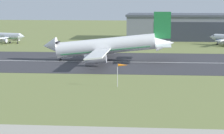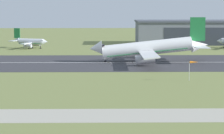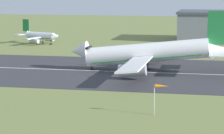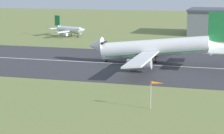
{
  "view_description": "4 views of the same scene",
  "coord_description": "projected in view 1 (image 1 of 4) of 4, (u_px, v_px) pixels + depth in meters",
  "views": [
    {
      "loc": [
        8.71,
        -48.2,
        21.73
      ],
      "look_at": [
        -4.0,
        86.56,
        2.78
      ],
      "focal_mm": 85.0,
      "sensor_mm": 36.0,
      "label": 1
    },
    {
      "loc": [
        -24.88,
        -67.78,
        21.03
      ],
      "look_at": [
        -22.26,
        78.0,
        3.28
      ],
      "focal_mm": 85.0,
      "sensor_mm": 36.0,
      "label": 2
    },
    {
      "loc": [
        9.34,
        -15.58,
        22.14
      ],
      "look_at": [
        -13.25,
        94.48,
        4.85
      ],
      "focal_mm": 85.0,
      "sensor_mm": 36.0,
      "label": 3
    },
    {
      "loc": [
        13.19,
        -6.22,
        23.7
      ],
      "look_at": [
        -10.74,
        79.03,
        6.64
      ],
      "focal_mm": 70.0,
      "sensor_mm": 36.0,
      "label": 4
    }
  ],
  "objects": [
    {
      "name": "ground_plane",
      "position": [
        119.0,
        99.0,
        109.45
      ],
      "size": [
        630.43,
        630.43,
        0.0
      ],
      "primitive_type": "plane",
      "color": "olive"
    },
    {
      "name": "hangar_building",
      "position": [
        194.0,
        27.0,
        248.95
      ],
      "size": [
        63.29,
        26.14,
        11.96
      ],
      "color": "slate",
      "rests_on": "ground_plane"
    },
    {
      "name": "airplane_parked_west",
      "position": [
        8.0,
        36.0,
        230.32
      ],
      "size": [
        18.49,
        18.63,
        9.26
      ],
      "color": "silver",
      "rests_on": "ground_plane"
    },
    {
      "name": "runway_centreline",
      "position": [
        134.0,
        62.0,
        167.54
      ],
      "size": [
        351.39,
        0.7,
        0.01
      ],
      "primitive_type": "cube",
      "color": "silver",
      "rests_on": "runway_strip"
    },
    {
      "name": "windsock_pole",
      "position": [
        123.0,
        66.0,
        123.16
      ],
      "size": [
        2.62,
        0.74,
        5.41
      ],
      "color": "#B7B7BC",
      "rests_on": "ground_plane"
    },
    {
      "name": "runway_strip",
      "position": [
        134.0,
        62.0,
        167.54
      ],
      "size": [
        390.43,
        51.53,
        0.06
      ],
      "primitive_type": "cube",
      "color": "#333338",
      "rests_on": "ground_plane"
    },
    {
      "name": "airplane_landing",
      "position": [
        107.0,
        46.0,
        169.07
      ],
      "size": [
        42.59,
        54.18,
        15.9
      ],
      "color": "white",
      "rests_on": "ground_plane"
    }
  ]
}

